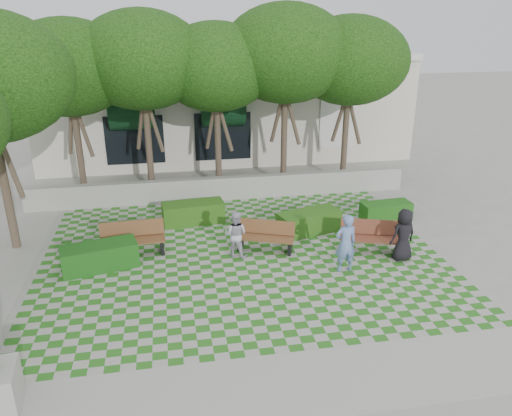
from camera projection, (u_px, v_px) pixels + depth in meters
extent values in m
plane|color=gray|center=(248.00, 273.00, 14.34)|extent=(90.00, 90.00, 0.00)
plane|color=#2B721E|center=(243.00, 257.00, 15.25)|extent=(12.00, 12.00, 0.00)
cube|color=#9E9B93|center=(286.00, 385.00, 10.03)|extent=(16.00, 2.00, 0.01)
cube|color=#9E9B93|center=(223.00, 188.00, 19.84)|extent=(15.00, 0.36, 0.90)
cube|color=brown|center=(371.00, 239.00, 15.40)|extent=(1.98, 1.13, 0.06)
cube|color=brown|center=(371.00, 227.00, 15.54)|extent=(1.84, 0.71, 0.47)
cube|color=black|center=(343.00, 244.00, 15.59)|extent=(0.26, 0.53, 0.46)
cube|color=black|center=(398.00, 247.00, 15.38)|extent=(0.26, 0.53, 0.46)
cube|color=brown|center=(265.00, 238.00, 15.52)|extent=(1.85, 1.16, 0.06)
cube|color=brown|center=(267.00, 227.00, 15.65)|extent=(1.70, 0.77, 0.45)
cube|color=black|center=(241.00, 242.00, 15.74)|extent=(0.27, 0.50, 0.43)
cube|color=black|center=(290.00, 247.00, 15.46)|extent=(0.27, 0.50, 0.43)
cube|color=brown|center=(133.00, 241.00, 15.24)|extent=(1.97, 0.69, 0.06)
cube|color=brown|center=(132.00, 228.00, 15.38)|extent=(1.95, 0.23, 0.49)
cube|color=black|center=(104.00, 251.00, 15.15)|extent=(0.13, 0.55, 0.48)
cube|color=black|center=(162.00, 245.00, 15.51)|extent=(0.13, 0.55, 0.48)
cube|color=#1A4F15|center=(386.00, 211.00, 17.97)|extent=(1.84, 0.85, 0.63)
cube|color=#245215|center=(309.00, 222.00, 16.86)|extent=(2.28, 1.43, 0.75)
cube|color=#265316|center=(193.00, 213.00, 17.64)|extent=(2.21, 1.06, 0.75)
cube|color=#154913|center=(100.00, 257.00, 14.50)|extent=(2.28, 1.32, 0.75)
imported|color=#6986C1|center=(346.00, 243.00, 14.17)|extent=(0.67, 0.47, 1.75)
imported|color=black|center=(403.00, 235.00, 14.85)|extent=(0.88, 0.66, 1.62)
imported|color=silver|center=(236.00, 234.00, 15.09)|extent=(0.89, 0.82, 1.47)
cylinder|color=#47382B|center=(80.00, 152.00, 19.71)|extent=(0.26, 0.26, 3.64)
ellipsoid|color=#1E4C11|center=(68.00, 67.00, 18.52)|extent=(4.80, 4.80, 3.60)
cylinder|color=#47382B|center=(149.00, 147.00, 20.13)|extent=(0.26, 0.26, 3.81)
ellipsoid|color=#1E4C11|center=(142.00, 60.00, 18.88)|extent=(5.00, 5.00, 3.75)
cylinder|color=#47382B|center=(218.00, 147.00, 20.63)|extent=(0.26, 0.26, 3.58)
ellipsoid|color=#1E4C11|center=(216.00, 67.00, 19.45)|extent=(4.60, 4.60, 3.45)
cylinder|color=#47382B|center=(284.00, 140.00, 21.03)|extent=(0.26, 0.26, 3.92)
ellipsoid|color=#1E4C11|center=(286.00, 53.00, 19.74)|extent=(5.20, 5.20, 3.90)
cylinder|color=#47382B|center=(345.00, 140.00, 21.52)|extent=(0.26, 0.26, 3.70)
ellipsoid|color=#1E4C11|center=(350.00, 60.00, 20.30)|extent=(4.80, 4.80, 3.60)
cylinder|color=#47382B|center=(6.00, 191.00, 15.23)|extent=(0.26, 0.26, 3.81)
cube|color=beige|center=(223.00, 102.00, 26.57)|extent=(18.00, 8.00, 5.00)
cube|color=white|center=(232.00, 60.00, 21.99)|extent=(18.00, 0.30, 0.30)
cube|color=black|center=(337.00, 119.00, 23.83)|extent=(1.40, 0.10, 2.40)
cylinder|color=black|center=(132.00, 109.00, 21.97)|extent=(3.00, 1.80, 1.80)
cube|color=black|center=(135.00, 140.00, 22.48)|extent=(2.60, 0.08, 2.20)
cylinder|color=black|center=(222.00, 106.00, 22.63)|extent=(3.00, 1.80, 1.80)
cube|color=black|center=(223.00, 136.00, 23.14)|extent=(2.60, 0.08, 2.20)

